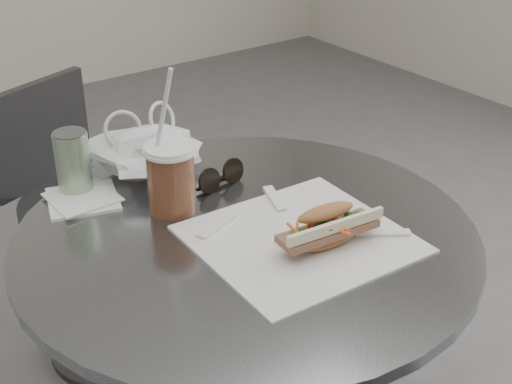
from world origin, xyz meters
TOP-DOWN VIEW (x-y plane):
  - cafe_table at (0.00, 0.20)m, footprint 0.76×0.76m
  - chair_far at (0.01, 0.93)m, footprint 0.41×0.44m
  - sandwich_paper at (0.05, 0.13)m, footprint 0.33×0.31m
  - banh_mi at (0.07, 0.08)m, footprint 0.21×0.10m
  - iced_coffee at (-0.06, 0.33)m, footprint 0.09×0.09m
  - sunglasses at (0.05, 0.35)m, footprint 0.11×0.04m
  - plastic_bag at (-0.03, 0.46)m, footprint 0.21×0.17m
  - napkin_stack at (-0.17, 0.45)m, footprint 0.15×0.15m
  - drink_can at (-0.17, 0.49)m, footprint 0.06×0.06m

SIDE VIEW (x-z plane):
  - chair_far at x=0.01m, z-range -0.04..0.71m
  - cafe_table at x=0.00m, z-range 0.10..0.84m
  - sandwich_paper at x=0.05m, z-range 0.74..0.74m
  - napkin_stack at x=-0.17m, z-range 0.74..0.75m
  - sunglasses at x=0.05m, z-range 0.73..0.78m
  - banh_mi at x=0.07m, z-range 0.74..0.81m
  - plastic_bag at x=-0.03m, z-range 0.74..0.84m
  - drink_can at x=-0.17m, z-range 0.74..0.86m
  - iced_coffee at x=-0.06m, z-range 0.67..0.93m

